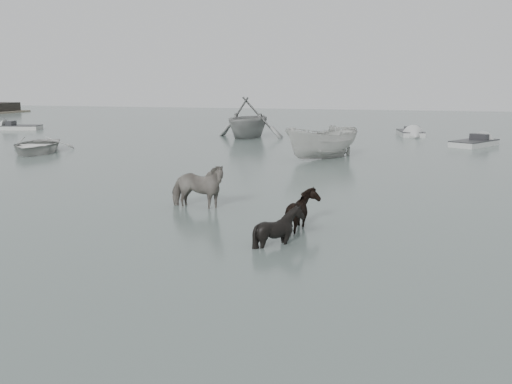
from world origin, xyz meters
TOP-DOWN VIEW (x-y plane):
  - ground at (0.00, 0.00)m, footprint 140.00×140.00m
  - pony_pinto at (-3.58, 2.44)m, footprint 2.14×1.11m
  - pony_dark at (0.29, 0.64)m, footprint 1.58×1.71m
  - pony_black at (-0.06, -0.98)m, footprint 1.33×1.20m
  - rowboat_lead at (-18.02, 14.00)m, footprint 5.11×6.00m
  - rowboat_trail at (-8.42, 25.77)m, footprint 5.92×6.61m
  - boat_small at (-1.39, 15.50)m, footprint 4.50×5.13m
  - skiff_port at (7.14, 24.18)m, footprint 4.12×5.22m
  - skiff_outer at (-29.42, 27.38)m, footprint 5.32×2.80m
  - skiff_mid at (3.15, 30.47)m, footprint 2.43×4.98m

SIDE VIEW (x-z plane):
  - ground at x=0.00m, z-range 0.00..0.00m
  - skiff_port at x=7.14m, z-range 0.00..0.75m
  - skiff_outer at x=-29.42m, z-range 0.00..0.75m
  - skiff_mid at x=3.15m, z-range 0.00..0.75m
  - rowboat_lead at x=-18.02m, z-range 0.00..1.05m
  - pony_black at x=-0.06m, z-range 0.00..1.37m
  - pony_dark at x=0.29m, z-range 0.00..1.40m
  - pony_pinto at x=-3.58m, z-range 0.00..1.74m
  - boat_small at x=-1.39m, z-range 0.00..1.93m
  - rowboat_trail at x=-8.42m, z-range 0.00..3.13m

